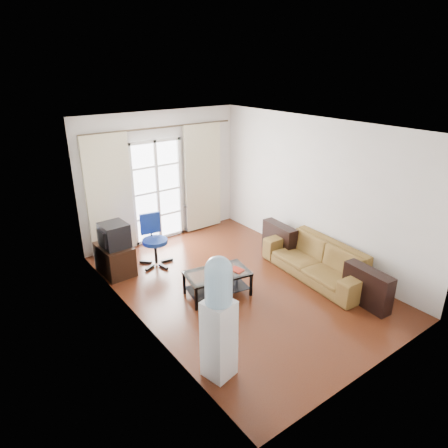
# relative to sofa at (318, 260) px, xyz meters

# --- Properties ---
(floor) EXTENTS (5.20, 5.20, 0.00)m
(floor) POSITION_rel_sofa_xyz_m (-1.34, 0.60, -0.31)
(floor) COLOR #562714
(floor) RESTS_ON ground
(ceiling) EXTENTS (5.20, 5.20, 0.00)m
(ceiling) POSITION_rel_sofa_xyz_m (-1.34, 0.60, 2.39)
(ceiling) COLOR white
(ceiling) RESTS_ON wall_back
(wall_back) EXTENTS (3.60, 0.02, 2.70)m
(wall_back) POSITION_rel_sofa_xyz_m (-1.34, 3.20, 1.04)
(wall_back) COLOR white
(wall_back) RESTS_ON floor
(wall_front) EXTENTS (3.60, 0.02, 2.70)m
(wall_front) POSITION_rel_sofa_xyz_m (-1.34, -2.00, 1.04)
(wall_front) COLOR white
(wall_front) RESTS_ON floor
(wall_left) EXTENTS (0.02, 5.20, 2.70)m
(wall_left) POSITION_rel_sofa_xyz_m (-3.14, 0.60, 1.04)
(wall_left) COLOR white
(wall_left) RESTS_ON floor
(wall_right) EXTENTS (0.02, 5.20, 2.70)m
(wall_right) POSITION_rel_sofa_xyz_m (0.46, 0.60, 1.04)
(wall_right) COLOR white
(wall_right) RESTS_ON floor
(french_door) EXTENTS (1.16, 0.06, 2.15)m
(french_door) POSITION_rel_sofa_xyz_m (-1.49, 3.14, 0.76)
(french_door) COLOR white
(french_door) RESTS_ON wall_back
(curtain_rod) EXTENTS (3.30, 0.04, 0.04)m
(curtain_rod) POSITION_rel_sofa_xyz_m (-1.34, 3.10, 2.07)
(curtain_rod) COLOR #4C3F2D
(curtain_rod) RESTS_ON wall_back
(curtain_left) EXTENTS (0.90, 0.07, 2.35)m
(curtain_left) POSITION_rel_sofa_xyz_m (-2.54, 3.08, 0.89)
(curtain_left) COLOR beige
(curtain_left) RESTS_ON curtain_rod
(curtain_right) EXTENTS (0.90, 0.07, 2.35)m
(curtain_right) POSITION_rel_sofa_xyz_m (-0.39, 3.08, 0.89)
(curtain_right) COLOR beige
(curtain_right) RESTS_ON curtain_rod
(radiator) EXTENTS (0.64, 0.12, 0.64)m
(radiator) POSITION_rel_sofa_xyz_m (-0.54, 3.10, 0.02)
(radiator) COLOR gray
(radiator) RESTS_ON floor
(sofa) EXTENTS (2.28, 1.19, 0.63)m
(sofa) POSITION_rel_sofa_xyz_m (0.00, 0.00, 0.00)
(sofa) COLOR brown
(sofa) RESTS_ON floor
(coffee_table) EXTENTS (1.12, 0.77, 0.42)m
(coffee_table) POSITION_rel_sofa_xyz_m (-1.81, 0.55, -0.05)
(coffee_table) COLOR silver
(coffee_table) RESTS_ON floor
(bowl) EXTENTS (0.35, 0.35, 0.06)m
(bowl) POSITION_rel_sofa_xyz_m (-1.69, 0.67, 0.13)
(bowl) COLOR #338E44
(bowl) RESTS_ON coffee_table
(book) EXTENTS (0.25, 0.28, 0.02)m
(book) POSITION_rel_sofa_xyz_m (-1.59, 0.40, 0.11)
(book) COLOR #AC1521
(book) RESTS_ON coffee_table
(remote) EXTENTS (0.16, 0.08, 0.02)m
(remote) POSITION_rel_sofa_xyz_m (-1.67, 0.57, 0.11)
(remote) COLOR black
(remote) RESTS_ON coffee_table
(tv_stand) EXTENTS (0.53, 0.76, 0.54)m
(tv_stand) POSITION_rel_sofa_xyz_m (-2.86, 2.26, -0.04)
(tv_stand) COLOR black
(tv_stand) RESTS_ON floor
(crt_tv) EXTENTS (0.49, 0.49, 0.43)m
(crt_tv) POSITION_rel_sofa_xyz_m (-2.86, 2.21, 0.45)
(crt_tv) COLOR black
(crt_tv) RESTS_ON tv_stand
(task_chair) EXTENTS (0.75, 0.75, 0.97)m
(task_chair) POSITION_rel_sofa_xyz_m (-2.11, 2.14, -0.03)
(task_chair) COLOR black
(task_chair) RESTS_ON floor
(water_cooler) EXTENTS (0.39, 0.39, 1.61)m
(water_cooler) POSITION_rel_sofa_xyz_m (-2.84, -0.93, 0.53)
(water_cooler) COLOR white
(water_cooler) RESTS_ON floor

